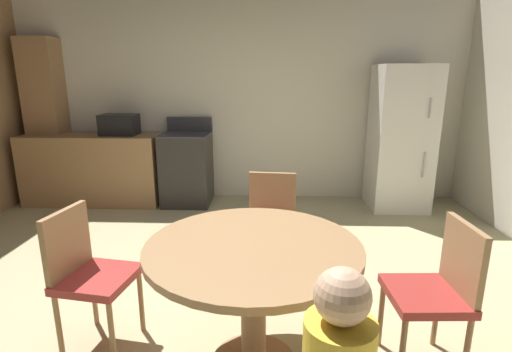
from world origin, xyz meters
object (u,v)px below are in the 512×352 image
(microwave, at_px, (119,125))
(dining_table, at_px, (253,271))
(oven_range, at_px, (187,168))
(chair_east, at_px, (438,287))
(chair_north, at_px, (271,221))
(refrigerator, at_px, (401,139))
(chair_west, at_px, (87,270))

(microwave, relative_size, dining_table, 0.38)
(dining_table, bearing_deg, oven_range, 108.81)
(microwave, height_order, chair_east, microwave)
(microwave, bearing_deg, chair_north, -44.75)
(microwave, xyz_separation_m, dining_table, (1.84, -2.93, -0.43))
(microwave, bearing_deg, oven_range, 0.25)
(chair_east, relative_size, chair_north, 1.00)
(microwave, bearing_deg, chair_east, -45.24)
(oven_range, relative_size, chair_north, 1.26)
(refrigerator, distance_m, dining_table, 3.34)
(dining_table, distance_m, chair_north, 1.02)
(oven_range, height_order, chair_west, oven_range)
(microwave, bearing_deg, chair_west, -73.24)
(chair_west, bearing_deg, chair_east, 5.99)
(dining_table, xyz_separation_m, chair_west, (-1.00, 0.16, -0.10))
(oven_range, xyz_separation_m, chair_north, (1.09, -1.92, 0.03))
(oven_range, relative_size, dining_table, 0.95)
(oven_range, relative_size, refrigerator, 0.62)
(microwave, xyz_separation_m, chair_west, (0.83, -2.76, -0.53))
(microwave, distance_m, dining_table, 3.48)
(refrigerator, xyz_separation_m, chair_north, (-1.59, -1.86, -0.38))
(refrigerator, relative_size, chair_west, 2.02)
(dining_table, relative_size, chair_west, 1.33)
(chair_east, distance_m, chair_west, 2.02)
(chair_east, xyz_separation_m, chair_north, (-0.92, 0.96, 0.00))
(refrigerator, xyz_separation_m, microwave, (-3.52, 0.05, 0.15))
(chair_west, bearing_deg, refrigerator, 54.45)
(oven_range, xyz_separation_m, dining_table, (1.00, -2.93, 0.13))
(refrigerator, height_order, chair_west, refrigerator)
(dining_table, relative_size, chair_east, 1.33)
(microwave, bearing_deg, dining_table, -57.88)
(oven_range, distance_m, chair_west, 2.77)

